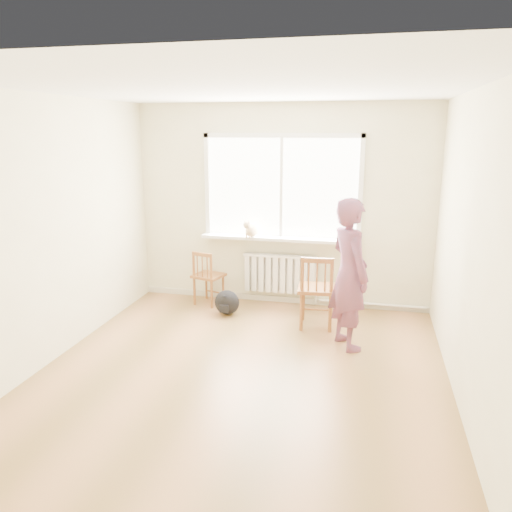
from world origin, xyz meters
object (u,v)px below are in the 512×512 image
Objects in this scene: cat at (251,230)px; chair_left at (207,278)px; person at (349,274)px; chair_right at (317,292)px; backpack at (227,302)px.

chair_left is at bearing -148.94° from cat.
chair_left is 2.22m from person.
chair_left is 0.83× the size of chair_right.
chair_right is 2.79× the size of backpack.
chair_left is 0.54m from backpack.
chair_right is 0.71m from person.
person reaches higher than backpack.
person is (1.95, -0.95, 0.45)m from chair_left.
backpack is at bearing -97.87° from cat.
person is at bearing -21.87° from cat.
person is at bearing 126.93° from chair_right.
cat is at bearing 65.04° from backpack.
person is 1.76m from cat.
cat is (-0.97, 0.65, 0.59)m from chair_right.
cat reaches higher than chair_right.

